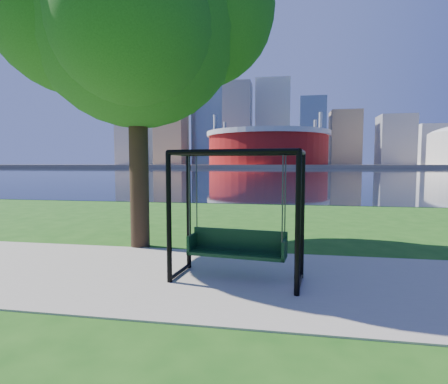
# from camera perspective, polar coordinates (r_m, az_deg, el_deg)

# --- Properties ---
(ground) EXTENTS (900.00, 900.00, 0.00)m
(ground) POSITION_cam_1_polar(r_m,az_deg,el_deg) (7.36, -2.04, -12.61)
(ground) COLOR #1E5114
(ground) RESTS_ON ground
(path) EXTENTS (120.00, 4.00, 0.03)m
(path) POSITION_cam_1_polar(r_m,az_deg,el_deg) (6.89, -2.92, -13.69)
(path) COLOR #9E937F
(path) RESTS_ON ground
(river) EXTENTS (900.00, 180.00, 0.02)m
(river) POSITION_cam_1_polar(r_m,az_deg,el_deg) (108.91, 9.04, 3.34)
(river) COLOR black
(river) RESTS_ON ground
(far_bank) EXTENTS (900.00, 228.00, 2.00)m
(far_bank) POSITION_cam_1_polar(r_m,az_deg,el_deg) (312.89, 9.55, 4.25)
(far_bank) COLOR #937F60
(far_bank) RESTS_ON ground
(stadium) EXTENTS (83.00, 83.00, 32.00)m
(stadium) POSITION_cam_1_polar(r_m,az_deg,el_deg) (242.45, 7.13, 7.34)
(stadium) COLOR maroon
(stadium) RESTS_ON far_bank
(skyline) EXTENTS (392.00, 66.00, 96.50)m
(skyline) POSITION_cam_1_polar(r_m,az_deg,el_deg) (328.06, 8.89, 10.37)
(skyline) COLOR gray
(skyline) RESTS_ON far_bank
(swing) EXTENTS (2.48, 1.30, 2.43)m
(swing) POSITION_cam_1_polar(r_m,az_deg,el_deg) (6.45, 2.15, -4.36)
(swing) COLOR black
(swing) RESTS_ON ground
(park_tree) EXTENTS (6.87, 6.21, 8.53)m
(park_tree) POSITION_cam_1_polar(r_m,az_deg,el_deg) (10.12, -14.35, 26.18)
(park_tree) COLOR black
(park_tree) RESTS_ON ground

